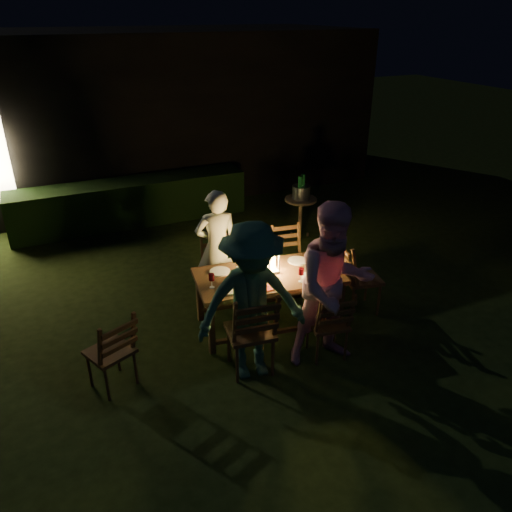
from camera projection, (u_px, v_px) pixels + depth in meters
name	position (u px, v px, depth m)	size (l,w,h in m)	color
garden_envelope	(125.00, 112.00, 10.73)	(40.00, 40.00, 3.20)	black
dining_table	(269.00, 279.00, 5.99)	(1.84, 1.09, 0.72)	#4C2C19
chair_near_left	(251.00, 345.00, 5.36)	(0.54, 0.58, 1.08)	#4C2C19
chair_near_right	(327.00, 335.00, 5.61)	(0.48, 0.51, 0.93)	#4C2C19
chair_far_left	(219.00, 281.00, 6.70)	(0.51, 0.53, 0.95)	#4C2C19
chair_far_right	(289.00, 271.00, 6.95)	(0.48, 0.51, 0.95)	#4C2C19
chair_end	(359.00, 289.00, 6.46)	(0.58, 0.55, 1.04)	#4C2C19
chair_spare	(113.00, 364.00, 5.14)	(0.57, 0.58, 0.94)	#4C2C19
person_house_side	(217.00, 247.00, 6.52)	(0.57, 0.37, 1.55)	beige
person_opp_right	(333.00, 286.00, 5.28)	(0.91, 0.71, 1.87)	pink
person_opp_left	(252.00, 303.00, 5.07)	(1.14, 0.66, 1.77)	#31624B
lantern	(272.00, 260.00, 5.94)	(0.16, 0.16, 0.35)	white
plate_far_left	(220.00, 271.00, 6.00)	(0.25, 0.25, 0.01)	white
plate_near_left	(229.00, 289.00, 5.63)	(0.25, 0.25, 0.01)	white
plate_far_right	(298.00, 261.00, 6.26)	(0.25, 0.25, 0.01)	white
plate_near_right	(311.00, 277.00, 5.88)	(0.25, 0.25, 0.01)	white
wineglass_a	(239.00, 261.00, 6.08)	(0.06, 0.06, 0.18)	#59070F
wineglass_b	(212.00, 281.00, 5.63)	(0.06, 0.06, 0.18)	#59070F
wineglass_c	(301.00, 275.00, 5.76)	(0.06, 0.06, 0.18)	#59070F
wineglass_d	(312.00, 255.00, 6.23)	(0.06, 0.06, 0.18)	#59070F
wineglass_e	(269.00, 281.00, 5.64)	(0.06, 0.06, 0.18)	silver
bottle_table	(249.00, 267.00, 5.83)	(0.07, 0.07, 0.28)	#0F471E
napkin_left	(265.00, 288.00, 5.64)	(0.18, 0.14, 0.01)	red
napkin_right	(321.00, 279.00, 5.84)	(0.18, 0.14, 0.01)	red
phone	(224.00, 294.00, 5.54)	(0.14, 0.07, 0.01)	black
side_table	(301.00, 203.00, 8.38)	(0.54, 0.54, 0.72)	brown
ice_bucket	(301.00, 192.00, 8.30)	(0.30, 0.30, 0.22)	#A5A8AD
bottle_bucket_a	(300.00, 190.00, 8.22)	(0.07, 0.07, 0.32)	#0F471E
bottle_bucket_b	(303.00, 188.00, 8.32)	(0.07, 0.07, 0.32)	#0F471E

